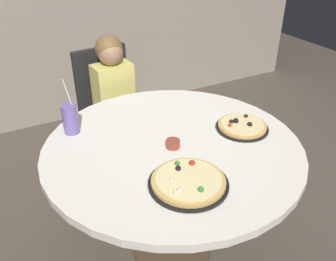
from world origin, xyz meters
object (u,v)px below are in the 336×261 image
(pizza_veggie, at_px, (188,182))
(pizza_cheese, at_px, (242,126))
(soda_cup, at_px, (70,119))
(dining_table, at_px, (173,158))
(chair_wooden, at_px, (109,106))
(sauce_bowl, at_px, (173,144))
(diner_child, at_px, (120,122))

(pizza_veggie, bearing_deg, pizza_cheese, 28.14)
(pizza_veggie, relative_size, soda_cup, 1.13)
(dining_table, bearing_deg, chair_wooden, 90.48)
(pizza_veggie, height_order, sauce_bowl, pizza_veggie)
(sauce_bowl, bearing_deg, soda_cup, 136.85)
(dining_table, distance_m, sauce_bowl, 0.11)
(pizza_cheese, height_order, soda_cup, soda_cup)
(diner_child, distance_m, sauce_bowl, 0.86)
(chair_wooden, xyz_separation_m, diner_child, (0.01, -0.18, -0.05))
(pizza_veggie, distance_m, soda_cup, 0.74)
(dining_table, height_order, pizza_veggie, pizza_veggie)
(chair_wooden, distance_m, pizza_cheese, 1.11)
(dining_table, height_order, pizza_cheese, pizza_cheese)
(chair_wooden, bearing_deg, diner_child, -85.33)
(pizza_veggie, xyz_separation_m, soda_cup, (-0.32, 0.66, 0.06))
(dining_table, xyz_separation_m, pizza_veggie, (-0.10, -0.31, 0.11))
(diner_child, distance_m, pizza_veggie, 1.13)
(dining_table, height_order, chair_wooden, chair_wooden)
(soda_cup, distance_m, sauce_bowl, 0.55)
(dining_table, bearing_deg, sauce_bowl, -117.41)
(pizza_cheese, bearing_deg, soda_cup, 154.17)
(diner_child, bearing_deg, chair_wooden, 94.67)
(soda_cup, bearing_deg, dining_table, -39.84)
(soda_cup, height_order, sauce_bowl, soda_cup)
(pizza_cheese, relative_size, sauce_bowl, 4.02)
(diner_child, bearing_deg, dining_table, -90.49)
(diner_child, height_order, sauce_bowl, diner_child)
(chair_wooden, relative_size, sauce_bowl, 13.57)
(diner_child, height_order, pizza_cheese, diner_child)
(dining_table, distance_m, soda_cup, 0.57)
(dining_table, height_order, soda_cup, soda_cup)
(diner_child, bearing_deg, sauce_bowl, -91.54)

